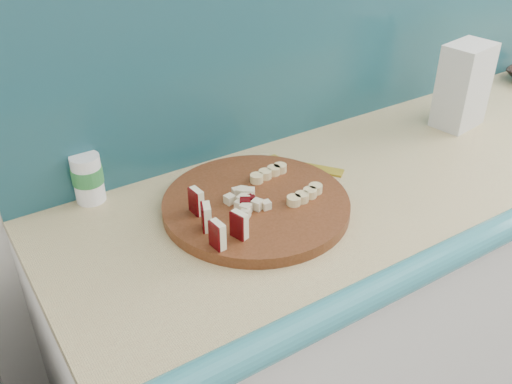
{
  "coord_description": "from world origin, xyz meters",
  "views": [
    {
      "loc": [
        -1.08,
        0.68,
        1.59
      ],
      "look_at": [
        -0.53,
        1.53,
        0.95
      ],
      "focal_mm": 40.0,
      "sensor_mm": 36.0,
      "label": 1
    }
  ],
  "objects": [
    {
      "name": "canister",
      "position": [
        -0.82,
        1.76,
        0.97
      ],
      "size": [
        0.07,
        0.07,
        0.11
      ],
      "rotation": [
        0.0,
        0.0,
        -0.21
      ],
      "color": "white",
      "rests_on": "kitchen_counter"
    },
    {
      "name": "apple_chunks",
      "position": [
        -0.56,
        1.53,
        0.94
      ],
      "size": [
        0.07,
        0.06,
        0.02
      ],
      "color": "beige",
      "rests_on": "cutting_board"
    },
    {
      "name": "backsplash",
      "position": [
        0.1,
        1.79,
        1.16
      ],
      "size": [
        2.2,
        0.02,
        0.5
      ],
      "primitive_type": "cube",
      "color": "teal",
      "rests_on": "kitchen_counter"
    },
    {
      "name": "flour_bag",
      "position": [
        0.16,
        1.59,
        1.02
      ],
      "size": [
        0.15,
        0.11,
        0.23
      ],
      "primitive_type": "cube",
      "rotation": [
        0.0,
        0.0,
        0.17
      ],
      "color": "silver",
      "rests_on": "kitchen_counter"
    },
    {
      "name": "banana_peel",
      "position": [
        -0.38,
        1.62,
        0.91
      ],
      "size": [
        0.21,
        0.17,
        0.01
      ],
      "rotation": [
        0.0,
        0.0,
        -0.06
      ],
      "color": "gold",
      "rests_on": "kitchen_counter"
    },
    {
      "name": "banana_slices",
      "position": [
        -0.45,
        1.54,
        0.94
      ],
      "size": [
        0.11,
        0.16,
        0.02
      ],
      "color": "beige",
      "rests_on": "cutting_board"
    },
    {
      "name": "cutting_board",
      "position": [
        -0.53,
        1.53,
        0.92
      ],
      "size": [
        0.44,
        0.44,
        0.02
      ],
      "primitive_type": "cylinder",
      "rotation": [
        0.0,
        0.0,
        0.11
      ],
      "color": "#48240F",
      "rests_on": "kitchen_counter"
    },
    {
      "name": "apple_wedges",
      "position": [
        -0.66,
        1.48,
        0.96
      ],
      "size": [
        0.07,
        0.16,
        0.05
      ],
      "color": "#F7F2C5",
      "rests_on": "cutting_board"
    },
    {
      "name": "kitchen_counter",
      "position": [
        0.1,
        1.5,
        0.46
      ],
      "size": [
        2.2,
        0.63,
        0.91
      ],
      "color": "silver",
      "rests_on": "ground"
    }
  ]
}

